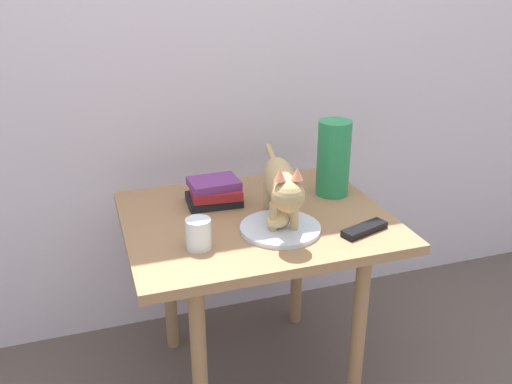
# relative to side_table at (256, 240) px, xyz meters

# --- Properties ---
(ground_plane) EXTENTS (6.00, 6.00, 0.00)m
(ground_plane) POSITION_rel_side_table_xyz_m (0.00, 0.00, -0.53)
(ground_plane) COLOR brown
(back_panel) EXTENTS (4.00, 0.04, 2.20)m
(back_panel) POSITION_rel_side_table_xyz_m (0.00, 0.45, 0.57)
(back_panel) COLOR silver
(back_panel) RESTS_ON ground
(side_table) EXTENTS (0.80, 0.66, 0.61)m
(side_table) POSITION_rel_side_table_xyz_m (0.00, 0.00, 0.00)
(side_table) COLOR #9E724C
(side_table) RESTS_ON ground
(plate) EXTENTS (0.24, 0.24, 0.01)m
(plate) POSITION_rel_side_table_xyz_m (0.04, -0.12, 0.09)
(plate) COLOR silver
(plate) RESTS_ON side_table
(bread_roll) EXTENTS (0.10, 0.09, 0.05)m
(bread_roll) POSITION_rel_side_table_xyz_m (0.03, -0.12, 0.12)
(bread_roll) COLOR #E0BC7A
(bread_roll) RESTS_ON plate
(cat) EXTENTS (0.15, 0.47, 0.23)m
(cat) POSITION_rel_side_table_xyz_m (0.05, -0.08, 0.22)
(cat) COLOR tan
(cat) RESTS_ON side_table
(book_stack) EXTENTS (0.18, 0.14, 0.08)m
(book_stack) POSITION_rel_side_table_xyz_m (-0.10, 0.13, 0.12)
(book_stack) COLOR black
(book_stack) RESTS_ON side_table
(green_vase) EXTENTS (0.11, 0.11, 0.25)m
(green_vase) POSITION_rel_side_table_xyz_m (0.30, 0.09, 0.21)
(green_vase) COLOR #288C51
(green_vase) RESTS_ON side_table
(candle_jar) EXTENTS (0.07, 0.07, 0.08)m
(candle_jar) POSITION_rel_side_table_xyz_m (-0.21, -0.14, 0.12)
(candle_jar) COLOR silver
(candle_jar) RESTS_ON side_table
(tv_remote) EXTENTS (0.16, 0.09, 0.02)m
(tv_remote) POSITION_rel_side_table_xyz_m (0.26, -0.20, 0.09)
(tv_remote) COLOR black
(tv_remote) RESTS_ON side_table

